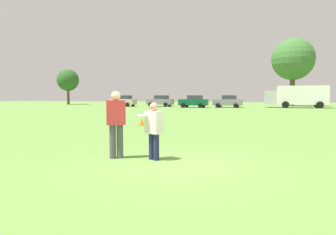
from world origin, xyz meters
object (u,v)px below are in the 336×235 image
(parked_car_mid_left, at_px, (160,101))
(parked_car_center, at_px, (194,101))
(frisbee, at_px, (142,116))
(box_truck, at_px, (297,96))
(player_defender, at_px, (154,128))
(parked_car_mid_right, at_px, (228,101))
(player_thrower, at_px, (116,121))
(traffic_cone, at_px, (142,121))
(parked_car_near_left, at_px, (123,101))

(parked_car_mid_left, relative_size, parked_car_center, 1.00)
(frisbee, bearing_deg, box_truck, 79.79)
(player_defender, relative_size, parked_car_mid_right, 0.36)
(parked_car_mid_left, distance_m, parked_car_center, 6.62)
(player_thrower, distance_m, parked_car_center, 37.33)
(traffic_cone, height_order, parked_car_near_left, parked_car_near_left)
(parked_car_center, relative_size, box_truck, 0.50)
(parked_car_mid_left, distance_m, box_truck, 20.67)
(player_defender, relative_size, parked_car_near_left, 0.36)
(parked_car_near_left, relative_size, parked_car_mid_right, 1.00)
(frisbee, distance_m, box_truck, 40.93)
(traffic_cone, bearing_deg, box_truck, 70.72)
(player_defender, bearing_deg, parked_car_center, 101.60)
(frisbee, xyz_separation_m, parked_car_near_left, (-19.27, 37.69, -0.25))
(player_defender, distance_m, box_truck, 40.76)
(frisbee, relative_size, parked_car_center, 0.06)
(frisbee, xyz_separation_m, box_truck, (7.25, 40.28, 0.57))
(parked_car_center, bearing_deg, parked_car_mid_left, 157.87)
(parked_car_center, bearing_deg, box_truck, 13.62)
(player_thrower, xyz_separation_m, parked_car_near_left, (-18.51, 37.69, -0.10))
(frisbee, height_order, parked_car_near_left, parked_car_near_left)
(player_thrower, xyz_separation_m, parked_car_mid_left, (-12.61, 39.26, -0.10))
(player_thrower, relative_size, parked_car_center, 0.43)
(player_thrower, relative_size, frisbee, 6.71)
(parked_car_mid_right, relative_size, box_truck, 0.50)
(player_thrower, xyz_separation_m, parked_car_center, (-6.48, 36.76, -0.10))
(frisbee, xyz_separation_m, parked_car_mid_left, (-13.38, 39.26, -0.25))
(parked_car_center, bearing_deg, player_thrower, -80.01)
(parked_car_mid_left, relative_size, parked_car_mid_right, 1.00)
(player_defender, relative_size, parked_car_center, 0.36)
(player_thrower, bearing_deg, box_truck, 78.74)
(traffic_cone, relative_size, parked_car_mid_left, 0.11)
(player_defender, relative_size, traffic_cone, 3.16)
(traffic_cone, xyz_separation_m, parked_car_center, (-3.49, 27.97, 0.69))
(traffic_cone, height_order, parked_car_center, parked_car_center)
(frisbee, bearing_deg, player_thrower, 179.72)
(player_defender, bearing_deg, traffic_cone, 114.95)
(player_defender, distance_m, parked_car_near_left, 42.35)
(box_truck, bearing_deg, parked_car_near_left, -174.43)
(parked_car_near_left, height_order, parked_car_mid_left, same)
(parked_car_center, xyz_separation_m, parked_car_mid_right, (4.87, 1.51, 0.00))
(player_defender, relative_size, frisbee, 5.60)
(frisbee, bearing_deg, parked_car_mid_left, 108.82)
(parked_car_near_left, distance_m, parked_car_mid_left, 6.10)
(traffic_cone, bearing_deg, player_thrower, -71.22)
(parked_car_near_left, relative_size, parked_car_mid_left, 1.00)
(parked_car_mid_left, distance_m, parked_car_mid_right, 11.05)
(parked_car_center, height_order, parked_car_mid_right, same)
(traffic_cone, xyz_separation_m, parked_car_mid_right, (1.39, 29.48, 0.69))
(parked_car_center, bearing_deg, player_defender, -78.40)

